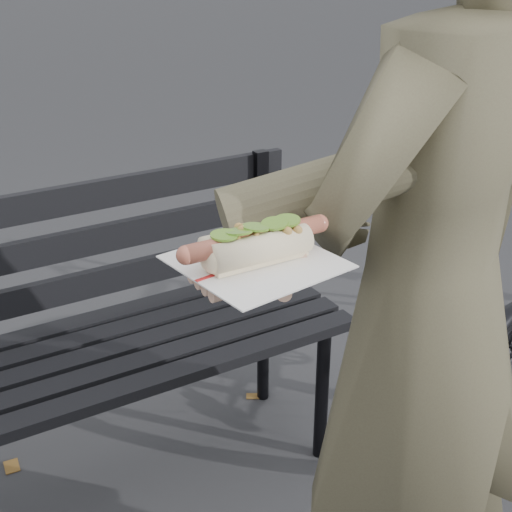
{
  "coord_description": "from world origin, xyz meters",
  "views": [
    {
      "loc": [
        -0.41,
        -0.71,
        1.5
      ],
      "look_at": [
        0.01,
        0.01,
        1.1
      ],
      "focal_mm": 50.0,
      "sensor_mm": 36.0,
      "label": 1
    }
  ],
  "objects": [
    {
      "name": "held_hotdog",
      "position": [
        0.21,
        0.08,
        1.14
      ],
      "size": [
        0.64,
        0.31,
        0.2
      ],
      "color": "brown"
    },
    {
      "name": "person",
      "position": [
        0.43,
        0.11,
        0.86
      ],
      "size": [
        0.71,
        0.55,
        1.73
      ],
      "primitive_type": "imported",
      "rotation": [
        0.0,
        0.0,
        3.37
      ],
      "color": "brown",
      "rests_on": "ground"
    },
    {
      "name": "park_bench",
      "position": [
        -0.04,
        0.93,
        0.52
      ],
      "size": [
        1.5,
        0.44,
        0.88
      ],
      "color": "black",
      "rests_on": "ground"
    }
  ]
}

